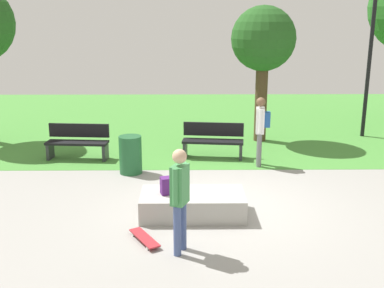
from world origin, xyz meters
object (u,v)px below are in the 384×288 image
Objects in this scene: concrete_ledge at (193,204)px; tree_broad_elm at (263,41)px; trash_bin at (131,155)px; skateboard_by_ledge at (144,238)px; backpack_on_ledge at (168,186)px; skater_performing_trick at (180,193)px; park_bench_far_left at (78,141)px; lamp_post at (371,43)px; pedestrian_with_backpack at (261,125)px; park_bench_far_right at (213,140)px.

concrete_ledge is 0.49× the size of tree_broad_elm.
tree_broad_elm is at bearing 40.71° from trash_bin.
concrete_ledge reaches higher than skateboard_by_ledge.
backpack_on_ledge is 1.48m from skater_performing_trick.
park_bench_far_left is at bearing 114.31° from skateboard_by_ledge.
lamp_post is at bearing 8.49° from tree_broad_elm.
trash_bin is (-6.85, -3.54, -2.41)m from lamp_post.
backpack_on_ledge is 0.19× the size of pedestrian_with_backpack.
tree_broad_elm is at bearing 69.22° from concrete_ledge.
pedestrian_with_backpack reaches higher than skateboard_by_ledge.
concrete_ledge is at bearing -131.92° from lamp_post.
skateboard_by_ledge is 7.76m from tree_broad_elm.
skater_performing_trick is 4.86m from pedestrian_with_backpack.
lamp_post is at bearing 24.99° from park_bench_far_right.
skater_performing_trick reaches higher than backpack_on_ledge.
backpack_on_ledge is 0.40× the size of skateboard_by_ledge.
concrete_ledge is 2.44× the size of skateboard_by_ledge.
skater_performing_trick is at bearing -61.79° from park_bench_far_left.
tree_broad_elm is 3.35m from lamp_post.
pedestrian_with_backpack is (2.17, 3.04, 0.45)m from backpack_on_ledge.
tree_broad_elm is (1.51, 1.75, 2.46)m from park_bench_far_right.
trash_bin is at bearing -152.68° from lamp_post.
skateboard_by_ledge is at bearing -127.16° from concrete_ledge.
park_bench_far_right is 3.54m from park_bench_far_left.
lamp_post is (5.41, 6.03, 2.64)m from concrete_ledge.
skater_performing_trick is 1.03× the size of park_bench_far_left.
skater_performing_trick is 0.43× the size of tree_broad_elm.
trash_bin is 3.26m from pedestrian_with_backpack.
backpack_on_ledge is at bearing 71.10° from skateboard_by_ledge.
backpack_on_ledge is 3.93m from park_bench_far_right.
park_bench_far_left reaches higher than concrete_ledge.
tree_broad_elm reaches higher than trash_bin.
park_bench_far_left reaches higher than backpack_on_ledge.
skateboard_by_ledge is 5.06m from park_bench_far_right.
lamp_post is (6.22, 7.09, 2.79)m from skateboard_by_ledge.
lamp_post reaches higher than trash_bin.
skateboard_by_ledge is (-0.59, 0.36, -0.92)m from skater_performing_trick.
skater_performing_trick is 0.35× the size of lamp_post.
park_bench_far_right is 0.95× the size of pedestrian_with_backpack.
tree_broad_elm is 3.17m from pedestrian_with_backpack.
park_bench_far_left is 4.75m from pedestrian_with_backpack.
skater_performing_trick is at bearing -108.39° from tree_broad_elm.
pedestrian_with_backpack is (-0.38, -2.50, -1.90)m from tree_broad_elm.
park_bench_far_left is at bearing 128.71° from concrete_ledge.
tree_broad_elm is at bearing -171.51° from lamp_post.
backpack_on_ledge is at bearing 99.36° from skater_performing_trick.
trash_bin reaches higher than skateboard_by_ledge.
skater_performing_trick reaches higher than concrete_ledge.
backpack_on_ledge is 1.24m from skateboard_by_ledge.
backpack_on_ledge is 4.47m from park_bench_far_left.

